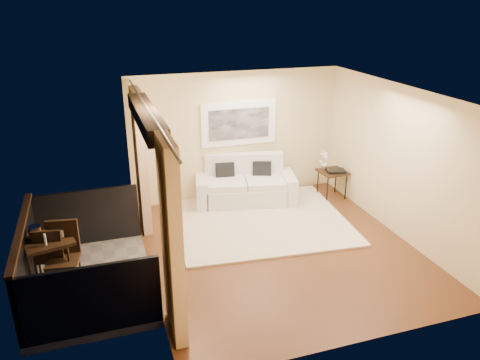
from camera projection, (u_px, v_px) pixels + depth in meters
floor at (280, 249)px, 8.14m from camera, size 5.00×5.00×0.00m
room_shell at (146, 116)px, 6.60m from camera, size 5.00×6.40×5.00m
balcony at (80, 272)px, 7.13m from camera, size 1.81×2.60×1.17m
curtains at (153, 193)px, 7.04m from camera, size 0.16×4.80×2.64m
artwork at (239, 124)px, 9.74m from camera, size 1.62×0.07×0.92m
rug at (261, 220)px, 9.12m from camera, size 3.48×3.10×0.04m
sofa at (245, 186)px, 9.88m from camera, size 2.20×1.29×0.99m
side_table at (333, 173)px, 10.05m from camera, size 0.59×0.59×0.60m
tray at (336, 171)px, 9.95m from camera, size 0.44×0.36×0.05m
orchid at (324, 160)px, 10.04m from camera, size 0.27×0.24×0.44m
bistro_table at (48, 243)px, 6.89m from camera, size 0.81×0.81×0.78m
balcony_chair_far at (51, 252)px, 6.95m from camera, size 0.48×0.48×0.95m
balcony_chair_near at (63, 250)px, 6.90m from camera, size 0.52×0.53×1.05m
ice_bucket at (35, 232)px, 6.83m from camera, size 0.18×0.18×0.20m
candle at (54, 231)px, 7.00m from camera, size 0.06×0.06×0.07m
vase at (45, 240)px, 6.65m from camera, size 0.04×0.04×0.18m
glass_a at (54, 236)px, 6.81m from camera, size 0.06×0.06×0.12m
glass_b at (62, 234)px, 6.88m from camera, size 0.06×0.06×0.12m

